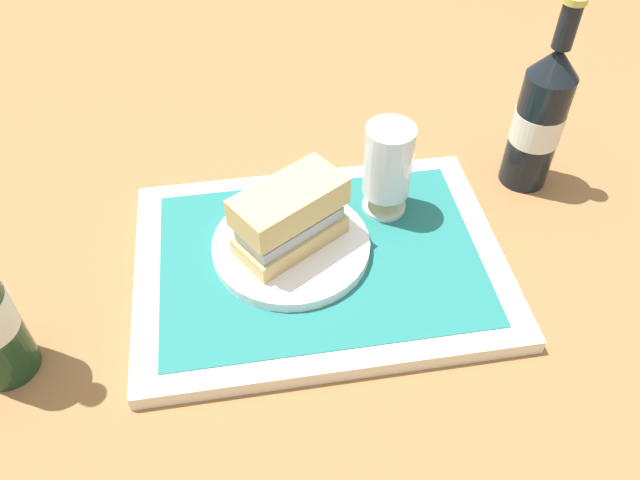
% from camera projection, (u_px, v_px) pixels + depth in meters
% --- Properties ---
extents(ground_plane, '(3.00, 3.00, 0.00)m').
position_uv_depth(ground_plane, '(320.00, 268.00, 0.78)').
color(ground_plane, olive).
extents(tray, '(0.44, 0.32, 0.02)m').
position_uv_depth(tray, '(320.00, 263.00, 0.77)').
color(tray, beige).
rests_on(tray, ground_plane).
extents(placemat, '(0.38, 0.27, 0.00)m').
position_uv_depth(placemat, '(320.00, 257.00, 0.76)').
color(placemat, '#1E6B66').
rests_on(placemat, tray).
extents(plate, '(0.19, 0.19, 0.01)m').
position_uv_depth(plate, '(291.00, 246.00, 0.76)').
color(plate, white).
rests_on(plate, placemat).
extents(sandwich, '(0.14, 0.12, 0.08)m').
position_uv_depth(sandwich, '(292.00, 215.00, 0.73)').
color(sandwich, tan).
rests_on(sandwich, plate).
extents(beer_glass, '(0.06, 0.06, 0.12)m').
position_uv_depth(beer_glass, '(388.00, 166.00, 0.77)').
color(beer_glass, silver).
rests_on(beer_glass, placemat).
extents(beer_bottle, '(0.07, 0.07, 0.27)m').
position_uv_depth(beer_bottle, '(540.00, 117.00, 0.82)').
color(beer_bottle, black).
rests_on(beer_bottle, ground_plane).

